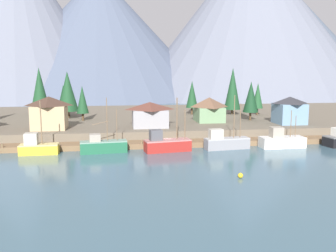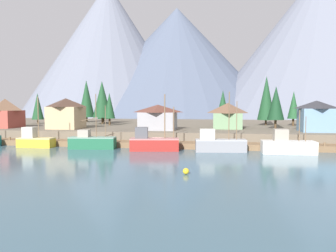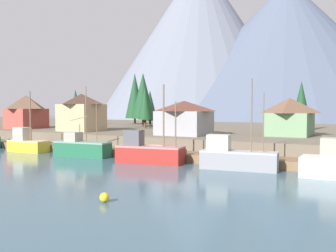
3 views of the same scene
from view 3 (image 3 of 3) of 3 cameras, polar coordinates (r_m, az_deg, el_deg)
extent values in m
cube|color=#3D5B6B|center=(66.91, 7.13, -3.41)|extent=(400.00, 400.00, 1.00)
cube|color=brown|center=(50.68, -0.56, -4.27)|extent=(80.00, 4.00, 1.00)
cylinder|color=brown|center=(67.77, -22.41, -2.42)|extent=(0.36, 0.36, 1.60)
cylinder|color=brown|center=(61.72, -17.79, -2.84)|extent=(0.36, 0.36, 1.60)
cylinder|color=brown|center=(56.16, -12.20, -3.32)|extent=(0.36, 0.36, 1.60)
cylinder|color=brown|center=(51.25, -5.46, -3.86)|extent=(0.36, 0.36, 1.60)
cylinder|color=brown|center=(47.19, 2.58, -4.44)|extent=(0.36, 0.36, 1.60)
cylinder|color=brown|center=(44.22, 11.92, -4.99)|extent=(0.36, 0.36, 1.60)
cylinder|color=brown|center=(42.57, 22.31, -5.46)|extent=(0.36, 0.36, 1.60)
cube|color=#665B4C|center=(77.96, 10.45, -1.25)|extent=(400.00, 56.00, 2.50)
cone|color=slate|center=(201.98, 4.72, 12.55)|extent=(105.03, 105.03, 81.38)
cone|color=#4C566B|center=(195.69, 17.03, 10.61)|extent=(126.13, 126.13, 66.99)
cube|color=gold|center=(61.84, -19.89, -2.90)|extent=(6.48, 2.57, 1.53)
cube|color=tan|center=(61.76, -19.90, -2.10)|extent=(6.48, 2.57, 0.20)
cube|color=#B2AD9E|center=(62.59, -20.67, -1.07)|extent=(2.16, 1.86, 1.93)
cylinder|color=brown|center=(61.17, -19.63, 1.41)|extent=(0.19, 0.19, 7.37)
cube|color=#1E5B3D|center=(53.90, -12.52, -3.44)|extent=(8.21, 3.14, 1.87)
cube|color=gray|center=(53.79, -12.54, -2.35)|extent=(8.21, 3.14, 0.20)
cube|color=gray|center=(54.59, -13.76, -1.52)|extent=(2.02, 1.94, 1.25)
cylinder|color=brown|center=(53.17, -11.98, 1.75)|extent=(0.13, 0.13, 7.49)
cylinder|color=brown|center=(52.25, -10.49, 0.64)|extent=(0.11, 0.11, 5.48)
cylinder|color=brown|center=(53.89, -12.99, 1.09)|extent=(2.90, 0.37, 0.69)
cube|color=maroon|center=(46.82, -2.64, -4.33)|extent=(8.43, 4.07, 1.88)
cube|color=#AD6C6A|center=(46.70, -2.64, -3.06)|extent=(8.43, 4.07, 0.20)
cube|color=#4C4C51|center=(47.47, -5.04, -1.72)|extent=(2.32, 2.03, 1.87)
cylinder|color=brown|center=(45.82, -0.66, 1.56)|extent=(0.20, 0.20, 7.36)
cylinder|color=brown|center=(45.35, 1.12, 0.23)|extent=(0.17, 0.17, 5.28)
cube|color=gray|center=(42.52, 10.38, -5.14)|extent=(8.41, 3.31, 1.83)
cube|color=#9F9FA2|center=(42.39, 10.39, -3.77)|extent=(8.41, 3.31, 0.20)
cube|color=#B2AD9E|center=(42.78, 7.49, -2.40)|extent=(2.60, 1.87, 1.72)
cylinder|color=brown|center=(41.88, 12.20, 1.58)|extent=(0.15, 0.15, 7.75)
cylinder|color=brown|center=(41.71, 13.88, 0.52)|extent=(0.13, 0.13, 6.24)
cube|color=gray|center=(40.23, 23.14, -2.93)|extent=(2.18, 2.04, 1.87)
cube|color=#9E4238|center=(81.45, -20.13, 1.04)|extent=(5.71, 6.52, 3.87)
pyramid|color=brown|center=(81.41, -20.17, 3.34)|extent=(6.00, 6.85, 2.65)
cube|color=gray|center=(58.66, 2.39, 0.44)|extent=(7.19, 6.30, 3.62)
pyramid|color=brown|center=(58.60, 2.39, 2.98)|extent=(7.55, 6.62, 1.56)
cube|color=#6B8E66|center=(59.94, 17.46, 0.24)|extent=(6.04, 6.94, 3.37)
pyramid|color=brown|center=(59.88, 17.50, 2.91)|extent=(6.34, 7.28, 2.20)
cube|color=tan|center=(69.97, -12.61, 1.22)|extent=(6.56, 6.08, 4.72)
pyramid|color=#422D23|center=(69.95, -12.64, 3.91)|extent=(6.89, 6.39, 1.84)
cylinder|color=#4C3823|center=(95.39, -4.89, 0.73)|extent=(0.50, 0.50, 1.45)
cone|color=#194223|center=(95.36, -4.90, 4.48)|extent=(4.68, 4.68, 11.02)
cylinder|color=#4C3823|center=(93.17, -13.43, 0.52)|extent=(0.50, 0.50, 1.15)
cone|color=#194223|center=(93.10, -13.46, 3.07)|extent=(3.14, 3.14, 7.14)
cylinder|color=#4C3823|center=(76.39, -3.39, 0.31)|extent=(0.50, 0.50, 1.75)
cone|color=#194223|center=(76.31, -3.40, 3.37)|extent=(2.81, 2.81, 6.41)
cylinder|color=#4C3823|center=(74.44, 18.98, 0.11)|extent=(0.50, 0.50, 1.82)
cone|color=#194223|center=(74.37, 19.04, 3.56)|extent=(3.19, 3.19, 7.13)
cylinder|color=#4C3823|center=(88.79, -2.66, 0.47)|extent=(0.50, 0.50, 1.12)
cone|color=#14381E|center=(88.71, -2.67, 3.06)|extent=(3.40, 3.40, 6.89)
cylinder|color=#4C3823|center=(83.02, -3.68, 0.52)|extent=(0.50, 0.50, 1.76)
cone|color=#194223|center=(82.97, -3.70, 4.49)|extent=(5.03, 5.03, 9.72)
sphere|color=gold|center=(28.38, -9.35, -10.33)|extent=(0.70, 0.70, 0.70)
camera|label=1|loc=(42.17, -97.47, 9.58)|focal=39.87mm
camera|label=2|loc=(19.50, -107.45, 1.77)|focal=35.09mm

